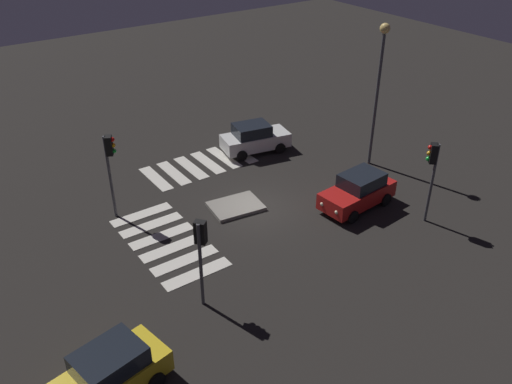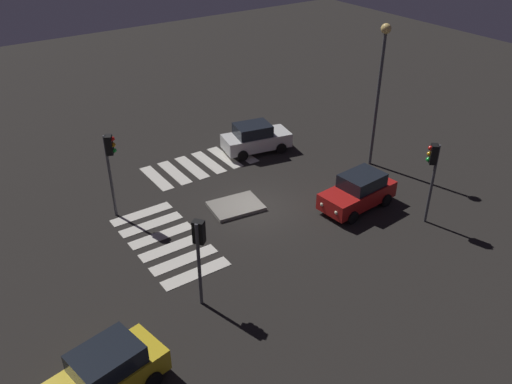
% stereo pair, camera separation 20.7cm
% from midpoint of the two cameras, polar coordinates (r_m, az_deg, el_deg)
% --- Properties ---
extents(ground_plane, '(80.00, 80.00, 0.00)m').
position_cam_midpoint_polar(ground_plane, '(27.72, -0.21, -1.78)').
color(ground_plane, black).
extents(traffic_island, '(2.87, 2.31, 0.18)m').
position_cam_midpoint_polar(traffic_island, '(27.77, -2.40, -1.53)').
color(traffic_island, gray).
rests_on(traffic_island, ground).
extents(car_white, '(4.43, 2.59, 1.83)m').
position_cam_midpoint_polar(car_white, '(33.22, -0.34, 5.80)').
color(car_white, silver).
rests_on(car_white, ground).
extents(car_red, '(4.34, 2.26, 1.84)m').
position_cam_midpoint_polar(car_red, '(27.95, 10.68, 0.10)').
color(car_red, red).
rests_on(car_red, ground).
extents(car_yellow, '(4.47, 2.61, 1.85)m').
position_cam_midpoint_polar(car_yellow, '(18.96, -16.05, -18.43)').
color(car_yellow, gold).
rests_on(car_yellow, ground).
extents(traffic_light_north, '(0.53, 0.54, 3.87)m').
position_cam_midpoint_polar(traffic_light_north, '(20.39, -6.23, -5.40)').
color(traffic_light_north, '#47474C').
rests_on(traffic_light_north, ground).
extents(traffic_light_east, '(0.53, 0.54, 4.44)m').
position_cam_midpoint_polar(traffic_light_east, '(26.44, -15.60, 3.66)').
color(traffic_light_east, '#47474C').
rests_on(traffic_light_east, ground).
extents(traffic_light_west, '(0.53, 0.54, 4.23)m').
position_cam_midpoint_polar(traffic_light_west, '(26.48, 18.15, 2.90)').
color(traffic_light_west, '#47474C').
rests_on(traffic_light_west, ground).
extents(street_lamp, '(0.56, 0.56, 8.28)m').
position_cam_midpoint_polar(street_lamp, '(30.72, 12.91, 12.32)').
color(street_lamp, '#47474C').
rests_on(street_lamp, ground).
extents(crosswalk_near, '(6.45, 3.20, 0.02)m').
position_cam_midpoint_polar(crosswalk_near, '(32.09, -6.26, 2.89)').
color(crosswalk_near, silver).
rests_on(crosswalk_near, ground).
extents(crosswalk_side, '(3.20, 6.45, 0.02)m').
position_cam_midpoint_polar(crosswalk_side, '(25.64, -9.72, -5.28)').
color(crosswalk_side, silver).
rests_on(crosswalk_side, ground).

